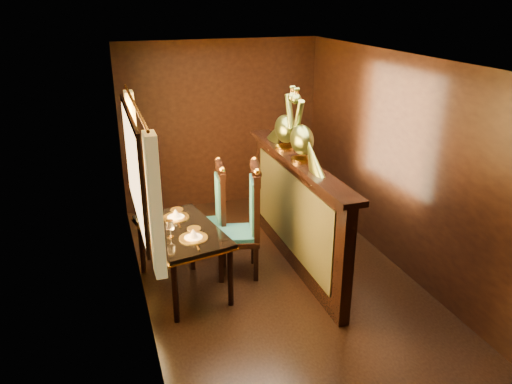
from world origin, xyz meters
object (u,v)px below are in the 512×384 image
at_px(dining_table, 181,235).
at_px(peacock_left, 302,127).
at_px(chair_right, 215,210).
at_px(chair_left, 248,217).
at_px(peacock_right, 286,117).

bearing_deg(dining_table, peacock_left, -11.05).
distance_m(dining_table, chair_right, 0.72).
height_order(chair_left, peacock_right, peacock_right).
bearing_deg(peacock_right, chair_left, -146.41).
xyz_separation_m(dining_table, peacock_right, (1.38, 0.49, 1.09)).
distance_m(chair_left, chair_right, 0.51).
relative_size(dining_table, chair_left, 0.99).
bearing_deg(chair_left, peacock_left, 3.74).
relative_size(chair_left, chair_right, 1.07).
xyz_separation_m(dining_table, chair_right, (0.50, 0.52, 0.01)).
relative_size(dining_table, peacock_left, 1.73).
distance_m(chair_right, peacock_right, 1.40).
height_order(chair_left, chair_right, chair_left).
distance_m(dining_table, chair_left, 0.80).
xyz_separation_m(chair_left, chair_right, (-0.29, 0.42, -0.05)).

